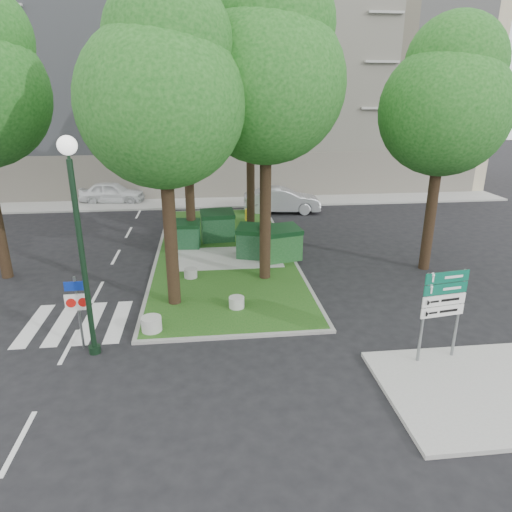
{
  "coord_description": "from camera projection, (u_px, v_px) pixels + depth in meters",
  "views": [
    {
      "loc": [
        -0.3,
        -12.48,
        7.1
      ],
      "look_at": [
        1.33,
        1.8,
        2.0
      ],
      "focal_mm": 32.0,
      "sensor_mm": 36.0,
      "label": 1
    }
  ],
  "objects": [
    {
      "name": "ground",
      "position": [
        220.0,
        338.0,
        14.09
      ],
      "size": [
        120.0,
        120.0,
        0.0
      ],
      "primitive_type": "plane",
      "color": "black",
      "rests_on": "ground"
    },
    {
      "name": "litter_bin",
      "position": [
        248.0,
        215.0,
        26.68
      ],
      "size": [
        0.38,
        0.38,
        0.67
      ],
      "primitive_type": "cylinder",
      "color": "gold",
      "rests_on": "median_island"
    },
    {
      "name": "street_lamp",
      "position": [
        78.0,
        225.0,
        11.99
      ],
      "size": [
        0.49,
        0.49,
        6.15
      ],
      "color": "black",
      "rests_on": "ground"
    },
    {
      "name": "bollard_mid",
      "position": [
        191.0,
        273.0,
        18.37
      ],
      "size": [
        0.52,
        0.52,
        0.37
      ],
      "primitive_type": "cylinder",
      "color": "gray",
      "rests_on": "median_island"
    },
    {
      "name": "sidewalk_corner",
      "position": [
        483.0,
        390.0,
        11.48
      ],
      "size": [
        5.0,
        4.0,
        0.12
      ],
      "primitive_type": "cube",
      "color": "#999993",
      "rests_on": "ground"
    },
    {
      "name": "tree_median_near_right",
      "position": [
        269.0,
        68.0,
        15.91
      ],
      "size": [
        5.6,
        5.6,
        11.46
      ],
      "color": "black",
      "rests_on": "ground"
    },
    {
      "name": "tree_median_mid",
      "position": [
        187.0,
        97.0,
        20.14
      ],
      "size": [
        4.8,
        4.8,
        9.99
      ],
      "color": "black",
      "rests_on": "ground"
    },
    {
      "name": "tree_median_near_left",
      "position": [
        164.0,
        87.0,
        13.88
      ],
      "size": [
        5.2,
        5.2,
        10.53
      ],
      "color": "black",
      "rests_on": "ground"
    },
    {
      "name": "traffic_sign_pole",
      "position": [
        78.0,
        303.0,
        13.04
      ],
      "size": [
        0.68,
        0.08,
        2.28
      ],
      "rotation": [
        0.0,
        0.0,
        0.04
      ],
      "color": "slate",
      "rests_on": "ground"
    },
    {
      "name": "apartment_building",
      "position": [
        204.0,
        82.0,
        35.76
      ],
      "size": [
        41.0,
        12.0,
        16.0
      ],
      "primitive_type": "cube",
      "color": "beige",
      "rests_on": "ground"
    },
    {
      "name": "bollard_right",
      "position": [
        237.0,
        302.0,
        15.78
      ],
      "size": [
        0.54,
        0.54,
        0.38
      ],
      "primitive_type": "cylinder",
      "color": "#A4A6A0",
      "rests_on": "median_island"
    },
    {
      "name": "median_island",
      "position": [
        224.0,
        252.0,
        21.61
      ],
      "size": [
        6.0,
        16.0,
        0.12
      ],
      "primitive_type": "cube",
      "color": "#194C15",
      "rests_on": "ground"
    },
    {
      "name": "zebra_crossing",
      "position": [
        105.0,
        321.0,
        15.09
      ],
      "size": [
        5.0,
        3.0,
        0.01
      ],
      "primitive_type": "cube",
      "color": "silver",
      "rests_on": "ground"
    },
    {
      "name": "car_white",
      "position": [
        112.0,
        192.0,
        31.37
      ],
      "size": [
        4.5,
        2.24,
        1.47
      ],
      "primitive_type": "imported",
      "rotation": [
        0.0,
        0.0,
        1.45
      ],
      "color": "white",
      "rests_on": "ground"
    },
    {
      "name": "dumpster_d",
      "position": [
        281.0,
        243.0,
        20.23
      ],
      "size": [
        1.9,
        1.55,
        1.54
      ],
      "rotation": [
        0.0,
        0.0,
        0.27
      ],
      "color": "#16481A",
      "rests_on": "median_island"
    },
    {
      "name": "dumpster_b",
      "position": [
        218.0,
        226.0,
        22.95
      ],
      "size": [
        1.75,
        1.3,
        1.54
      ],
      "rotation": [
        0.0,
        0.0,
        0.08
      ],
      "color": "#113C1C",
      "rests_on": "median_island"
    },
    {
      "name": "tree_street_right",
      "position": [
        447.0,
        98.0,
        17.46
      ],
      "size": [
        5.0,
        5.0,
        10.06
      ],
      "color": "black",
      "rests_on": "ground"
    },
    {
      "name": "car_silver",
      "position": [
        282.0,
        200.0,
        28.82
      ],
      "size": [
        4.94,
        2.1,
        1.58
      ],
      "primitive_type": "imported",
      "rotation": [
        0.0,
        0.0,
        1.48
      ],
      "color": "#A6AAAE",
      "rests_on": "ground"
    },
    {
      "name": "tree_median_far",
      "position": [
        252.0,
        69.0,
        22.84
      ],
      "size": [
        5.8,
        5.8,
        11.93
      ],
      "color": "black",
      "rests_on": "ground"
    },
    {
      "name": "directional_sign",
      "position": [
        443.0,
        302.0,
        12.23
      ],
      "size": [
        1.29,
        0.25,
        2.6
      ],
      "rotation": [
        0.0,
        0.0,
        0.14
      ],
      "color": "slate",
      "rests_on": "sidewalk_corner"
    },
    {
      "name": "median_kerb",
      "position": [
        224.0,
        252.0,
        21.61
      ],
      "size": [
        6.3,
        16.3,
        0.1
      ],
      "primitive_type": "cube",
      "color": "gray",
      "rests_on": "ground"
    },
    {
      "name": "building_sidewalk",
      "position": [
        209.0,
        203.0,
        31.39
      ],
      "size": [
        42.0,
        3.0,
        0.12
      ],
      "primitive_type": "cube",
      "color": "#999993",
      "rests_on": "ground"
    },
    {
      "name": "dumpster_c",
      "position": [
        255.0,
        242.0,
        20.54
      ],
      "size": [
        1.86,
        1.54,
        1.49
      ],
      "rotation": [
        0.0,
        0.0,
        -0.3
      ],
      "color": "#0F3419",
      "rests_on": "median_island"
    },
    {
      "name": "bollard_left",
      "position": [
        152.0,
        324.0,
        14.22
      ],
      "size": [
        0.63,
        0.63,
        0.45
      ],
      "primitive_type": "cylinder",
      "color": "#AEADA8",
      "rests_on": "median_island"
    },
    {
      "name": "dumpster_a",
      "position": [
        185.0,
        234.0,
        21.89
      ],
      "size": [
        1.51,
        1.11,
        1.34
      ],
      "rotation": [
        0.0,
        0.0,
        -0.07
      ],
      "color": "#103B1D",
      "rests_on": "median_island"
    }
  ]
}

